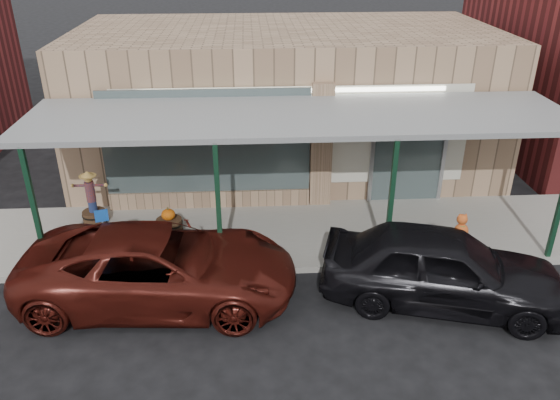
{
  "coord_description": "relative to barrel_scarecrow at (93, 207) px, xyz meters",
  "views": [
    {
      "loc": [
        -1.12,
        -7.88,
        6.77
      ],
      "look_at": [
        -0.5,
        2.6,
        1.5
      ],
      "focal_mm": 35.0,
      "sensor_mm": 36.0,
      "label": 1
    }
  ],
  "objects": [
    {
      "name": "ground",
      "position": [
        5.0,
        -4.22,
        -0.64
      ],
      "size": [
        120.0,
        120.0,
        0.0
      ],
      "primitive_type": "plane",
      "color": "black",
      "rests_on": "ground"
    },
    {
      "name": "sidewalk",
      "position": [
        5.0,
        -0.62,
        -0.56
      ],
      "size": [
        40.0,
        3.2,
        0.15
      ],
      "primitive_type": "cube",
      "color": "gray",
      "rests_on": "ground"
    },
    {
      "name": "storefront",
      "position": [
        5.0,
        3.94,
        1.46
      ],
      "size": [
        12.0,
        6.25,
        4.2
      ],
      "color": "#A07F62",
      "rests_on": "ground"
    },
    {
      "name": "awning",
      "position": [
        5.0,
        -0.66,
        2.37
      ],
      "size": [
        12.0,
        3.0,
        3.04
      ],
      "color": "slate",
      "rests_on": "ground"
    },
    {
      "name": "block_buildings_near",
      "position": [
        7.01,
        4.98,
        3.13
      ],
      "size": [
        61.0,
        8.0,
        8.0
      ],
      "color": "maroon",
      "rests_on": "ground"
    },
    {
      "name": "barrel_scarecrow",
      "position": [
        0.0,
        0.0,
        0.0
      ],
      "size": [
        0.86,
        0.69,
        1.44
      ],
      "rotation": [
        0.0,
        0.0,
        -0.29
      ],
      "color": "#442C1B",
      "rests_on": "sidewalk"
    },
    {
      "name": "barrel_pumpkin",
      "position": [
        1.91,
        -0.61,
        -0.23
      ],
      "size": [
        0.71,
        0.71,
        0.73
      ],
      "rotation": [
        0.0,
        0.0,
        0.16
      ],
      "color": "#442C1B",
      "rests_on": "sidewalk"
    },
    {
      "name": "handicap_sign",
      "position": [
        0.73,
        -1.82,
        0.37
      ],
      "size": [
        0.27,
        0.09,
        1.33
      ],
      "rotation": [
        0.0,
        0.0,
        0.28
      ],
      "color": "gray",
      "rests_on": "sidewalk"
    },
    {
      "name": "parked_sedan",
      "position": [
        7.58,
        -3.34,
        0.16
      ],
      "size": [
        5.01,
        3.06,
        1.59
      ],
      "rotation": [
        0.0,
        0.0,
        1.3
      ],
      "color": "black",
      "rests_on": "ground"
    },
    {
      "name": "car_maroon",
      "position": [
        2.04,
        -2.92,
        0.11
      ],
      "size": [
        5.54,
        2.81,
        1.5
      ],
      "primitive_type": "imported",
      "rotation": [
        0.0,
        0.0,
        1.51
      ],
      "color": "#46130E",
      "rests_on": "ground"
    }
  ]
}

